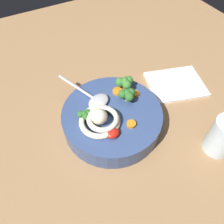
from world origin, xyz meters
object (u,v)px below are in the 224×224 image
Objects in this scene: soup_bowl at (112,118)px; noodle_pile at (100,119)px; folded_napkin at (176,84)px; soup_spoon at (95,99)px; drinking_glass at (223,136)px.

noodle_pile reaches higher than soup_bowl.
noodle_pile is at bearing -169.51° from folded_napkin.
noodle_pile reaches higher than soup_spoon.
soup_bowl is 1.52× the size of folded_napkin.
soup_bowl is 5.97cm from noodle_pile.
folded_napkin is (28.97, 5.37, -6.54)cm from noodle_pile.
drinking_glass is at bearing -35.93° from noodle_pile.
noodle_pile is at bearing 143.66° from soup_spoon.
noodle_pile is 30.17cm from folded_napkin.
soup_spoon is at bearing 75.18° from noodle_pile.
noodle_pile is (-4.05, -1.63, 4.07)cm from soup_bowl.
soup_bowl is at bearing -171.48° from folded_napkin.
soup_spoon is at bearing 111.52° from soup_bowl.
soup_bowl is at bearing 136.22° from drinking_glass.
drinking_glass reaches higher than noodle_pile.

